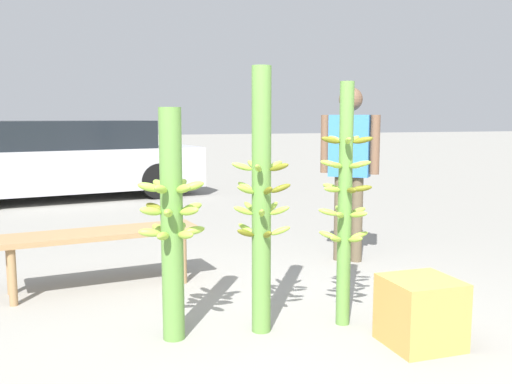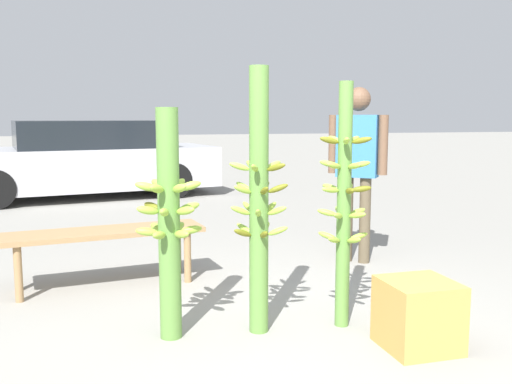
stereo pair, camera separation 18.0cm
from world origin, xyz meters
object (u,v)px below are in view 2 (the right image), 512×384
parked_car (84,160)px  banana_stalk_right (344,202)px  vendor_person (357,157)px  produce_crate (418,315)px  banana_stalk_left (169,222)px  banana_stalk_center (259,202)px  market_bench (104,238)px

parked_car → banana_stalk_right: bearing=-175.4°
vendor_person → produce_crate: vendor_person is taller
banana_stalk_left → banana_stalk_right: size_ratio=0.90×
banana_stalk_center → market_bench: bearing=126.2°
produce_crate → banana_stalk_center: bearing=148.4°
banana_stalk_right → market_bench: 2.05m
vendor_person → parked_car: 5.94m
produce_crate → market_bench: bearing=134.7°
banana_stalk_center → produce_crate: banana_stalk_center is taller
vendor_person → produce_crate: bearing=-66.2°
vendor_person → market_bench: vendor_person is taller
banana_stalk_left → parked_car: (-0.62, 6.76, -0.10)m
vendor_person → market_bench: (-2.32, -0.18, -0.60)m
parked_car → market_bench: bearing=172.8°
parked_car → banana_stalk_center: bearing=-179.8°
market_bench → banana_stalk_right: bearing=-49.3°
banana_stalk_left → produce_crate: bearing=-22.1°
banana_stalk_left → banana_stalk_right: banana_stalk_right is taller
vendor_person → market_bench: 2.41m
banana_stalk_left → parked_car: bearing=95.3°
banana_stalk_left → banana_stalk_right: (1.12, -0.10, 0.09)m
banana_stalk_center → vendor_person: size_ratio=1.02×
banana_stalk_center → banana_stalk_right: 0.56m
banana_stalk_center → market_bench: size_ratio=1.03×
banana_stalk_left → vendor_person: (1.94, 1.41, 0.26)m
banana_stalk_right → parked_car: (-1.74, 6.86, -0.19)m
market_bench → produce_crate: market_bench is taller
market_bench → produce_crate: size_ratio=3.96×
banana_stalk_center → produce_crate: (0.84, -0.52, -0.64)m
banana_stalk_left → parked_car: banana_stalk_left is taller
vendor_person → parked_car: size_ratio=0.35×
market_bench → produce_crate: (1.79, -1.81, -0.20)m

